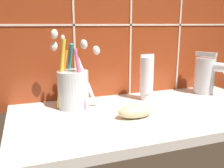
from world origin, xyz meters
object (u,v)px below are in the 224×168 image
at_px(toothbrush_cup, 73,86).
at_px(soap_bar, 136,111).
at_px(sink_faucet, 206,74).
at_px(toothpaste_tube, 147,78).

xyz_separation_m(toothbrush_cup, soap_bar, (0.12, -0.12, -0.04)).
bearing_deg(sink_faucet, toothbrush_cup, -118.85).
relative_size(toothbrush_cup, sink_faucet, 1.56).
height_order(toothpaste_tube, soap_bar, toothpaste_tube).
xyz_separation_m(toothpaste_tube, soap_bar, (-0.08, -0.12, -0.05)).
bearing_deg(toothpaste_tube, toothbrush_cup, 179.79).
bearing_deg(soap_bar, toothpaste_tube, 54.02).
bearing_deg(soap_bar, toothbrush_cup, 135.49).
bearing_deg(soap_bar, sink_faucet, 22.21).
xyz_separation_m(toothpaste_tube, sink_faucet, (0.20, -0.00, -0.00)).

